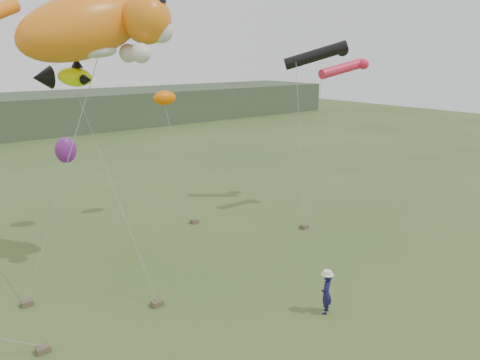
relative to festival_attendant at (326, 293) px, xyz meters
The scene contains 7 objects.
ground 1.73m from the festival_attendant, 139.59° to the left, with size 120.00×120.00×0.00m, color #385123.
festival_attendant is the anchor object (origin of this frame).
sandbag_anchors 6.63m from the festival_attendant, 114.13° to the left, with size 13.55×6.57×0.19m.
cat_kite 12.21m from the festival_attendant, 117.66° to the left, with size 6.42×3.42×3.37m.
fish_kite 12.40m from the festival_attendant, 118.33° to the left, with size 2.24×1.49×1.15m.
tube_kites 14.08m from the festival_attendant, 42.37° to the left, with size 3.47×4.07×1.96m.
misc_kites 13.32m from the festival_attendant, 98.51° to the left, with size 5.75×2.13×3.27m.
Camera 1 is at (-9.74, -10.13, 8.36)m, focal length 35.00 mm.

